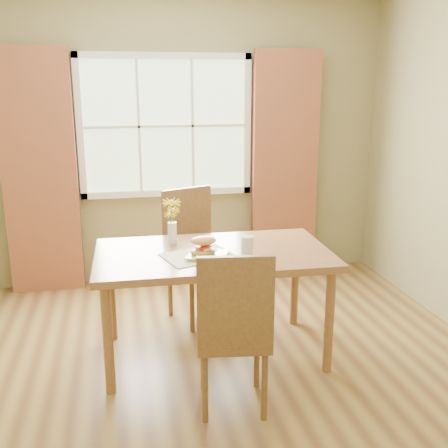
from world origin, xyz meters
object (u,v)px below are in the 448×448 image
dining_table (213,262)px  flower_vase (172,217)px  chair_near (234,327)px  croissant_sandwich (203,246)px  chair_far (193,248)px  water_glass (247,246)px

dining_table → flower_vase: flower_vase is taller
chair_near → flower_vase: 1.06m
flower_vase → croissant_sandwich: bearing=-64.6°
croissant_sandwich → flower_vase: size_ratio=0.55×
chair_near → flower_vase: bearing=112.2°
dining_table → croissant_sandwich: 0.22m
chair_far → water_glass: size_ratio=8.23×
chair_far → water_glass: bearing=-95.7°
dining_table → chair_far: (-0.03, 0.71, -0.11)m
dining_table → flower_vase: size_ratio=4.91×
croissant_sandwich → dining_table: bearing=54.2°
water_glass → chair_far: bearing=106.5°
croissant_sandwich → water_glass: (0.30, -0.00, -0.02)m
chair_near → chair_far: 1.41m
water_glass → flower_vase: 0.60m
chair_near → chair_far: size_ratio=0.95×
chair_near → chair_far: (-0.02, 1.41, 0.03)m
chair_near → flower_vase: (-0.24, 0.94, 0.42)m
dining_table → water_glass: water_glass is taller
chair_far → flower_vase: 0.65m
dining_table → chair_near: bearing=-89.7°
chair_near → flower_vase: size_ratio=3.08×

